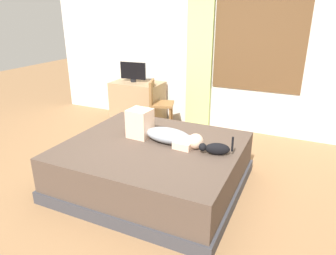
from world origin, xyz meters
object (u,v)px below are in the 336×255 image
at_px(tv_monitor, 133,72).
at_px(cup, 152,83).
at_px(bed, 153,165).
at_px(person_lying, 161,132).
at_px(chair_by_desk, 158,101).
at_px(cat, 216,149).
at_px(desk, 138,102).

distance_m(tv_monitor, cup, 0.47).
bearing_deg(bed, cup, 117.79).
relative_size(person_lying, chair_by_desk, 1.09).
bearing_deg(tv_monitor, cup, -13.05).
bearing_deg(person_lying, chair_by_desk, 117.97).
relative_size(bed, chair_by_desk, 2.32).
relative_size(tv_monitor, cup, 5.59).
height_order(person_lying, cat, person_lying).
relative_size(desk, chair_by_desk, 1.05).
xyz_separation_m(person_lying, tv_monitor, (-1.41, 1.75, 0.27)).
bearing_deg(chair_by_desk, person_lying, -62.03).
bearing_deg(tv_monitor, bed, -53.90).
xyz_separation_m(bed, cup, (-0.94, 1.78, 0.52)).
relative_size(desk, tv_monitor, 1.87).
xyz_separation_m(desk, tv_monitor, (-0.08, -0.00, 0.55)).
bearing_deg(cup, cat, -46.20).
relative_size(cat, chair_by_desk, 0.41).
distance_m(person_lying, cup, 1.93).
bearing_deg(tv_monitor, chair_by_desk, -20.02).
bearing_deg(bed, desk, 124.50).
bearing_deg(person_lying, bed, -108.53).
xyz_separation_m(person_lying, chair_by_desk, (-0.82, 1.54, -0.14)).
distance_m(cat, tv_monitor, 2.80).
bearing_deg(chair_by_desk, cup, 144.53).
distance_m(person_lying, tv_monitor, 2.27).
distance_m(person_lying, chair_by_desk, 1.74).
bearing_deg(desk, tv_monitor, -180.00).
xyz_separation_m(cup, chair_by_desk, (0.16, -0.12, -0.27)).
relative_size(cup, chair_by_desk, 0.10).
relative_size(person_lying, cup, 10.93).
xyz_separation_m(person_lying, desk, (-1.33, 1.75, -0.28)).
distance_m(cup, chair_by_desk, 0.34).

